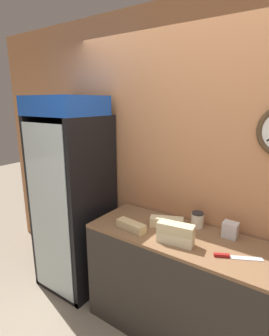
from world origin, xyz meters
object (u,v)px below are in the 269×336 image
object	(u,v)px
sandwich_flat_left	(167,222)
chefs_knife	(231,256)
beverage_cooler	(76,188)
sandwich_stack_bottom	(175,238)
sandwich_flat_right	(131,226)
condiment_jar	(197,220)
napkin_dispenser	(230,230)
sandwich_stack_middle	(176,229)

from	to	relation	value
sandwich_flat_left	chefs_knife	distance (m)	0.59
beverage_cooler	sandwich_flat_left	world-z (taller)	beverage_cooler
sandwich_stack_bottom	sandwich_flat_right	xyz separation A→B (m)	(-0.39, -0.02, -0.00)
chefs_knife	condiment_jar	distance (m)	0.47
sandwich_stack_bottom	condiment_jar	xyz separation A→B (m)	(0.03, 0.34, 0.02)
sandwich_flat_left	napkin_dispenser	distance (m)	0.50
beverage_cooler	napkin_dispenser	bearing A→B (deg)	6.47
sandwich_flat_left	condiment_jar	xyz separation A→B (m)	(0.21, 0.14, 0.02)
sandwich_stack_middle	napkin_dispenser	distance (m)	0.45
sandwich_stack_middle	chefs_knife	world-z (taller)	sandwich_stack_middle
napkin_dispenser	chefs_knife	bearing A→B (deg)	-72.46
sandwich_stack_bottom	sandwich_flat_right	bearing A→B (deg)	-177.67
sandwich_stack_bottom	chefs_knife	bearing A→B (deg)	7.34
beverage_cooler	sandwich_flat_right	size ratio (longest dim) A/B	7.42
condiment_jar	napkin_dispenser	size ratio (longest dim) A/B	1.06
chefs_knife	condiment_jar	world-z (taller)	condiment_jar
sandwich_flat_right	napkin_dispenser	xyz separation A→B (m)	(0.69, 0.34, 0.03)
condiment_jar	napkin_dispenser	xyz separation A→B (m)	(0.27, -0.02, -0.00)
sandwich_stack_bottom	napkin_dispenser	world-z (taller)	napkin_dispenser
sandwich_stack_bottom	chefs_knife	world-z (taller)	sandwich_stack_bottom
napkin_dispenser	sandwich_flat_left	bearing A→B (deg)	-165.52
condiment_jar	napkin_dispenser	bearing A→B (deg)	-3.96
napkin_dispenser	sandwich_stack_middle	bearing A→B (deg)	-133.00
sandwich_stack_middle	sandwich_flat_right	distance (m)	0.40
sandwich_stack_bottom	sandwich_flat_right	distance (m)	0.39
sandwich_flat_left	beverage_cooler	bearing A→B (deg)	-177.41
beverage_cooler	sandwich_flat_left	size ratio (longest dim) A/B	6.90
chefs_knife	napkin_dispenser	distance (m)	0.29
beverage_cooler	sandwich_stack_middle	world-z (taller)	beverage_cooler
beverage_cooler	napkin_dispenser	size ratio (longest dim) A/B	16.39
beverage_cooler	condiment_jar	bearing A→B (deg)	8.73
beverage_cooler	sandwich_stack_middle	size ratio (longest dim) A/B	7.10
sandwich_stack_middle	chefs_knife	distance (m)	0.41
sandwich_flat_right	condiment_jar	xyz separation A→B (m)	(0.42, 0.36, 0.03)
sandwich_stack_middle	sandwich_flat_left	bearing A→B (deg)	131.82
sandwich_flat_right	condiment_jar	world-z (taller)	condiment_jar
beverage_cooler	chefs_knife	size ratio (longest dim) A/B	6.61
beverage_cooler	chefs_knife	world-z (taller)	beverage_cooler
sandwich_flat_left	napkin_dispenser	world-z (taller)	napkin_dispenser
condiment_jar	sandwich_flat_left	bearing A→B (deg)	-145.66
beverage_cooler	condiment_jar	distance (m)	1.25
sandwich_flat_left	chefs_knife	world-z (taller)	sandwich_flat_left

